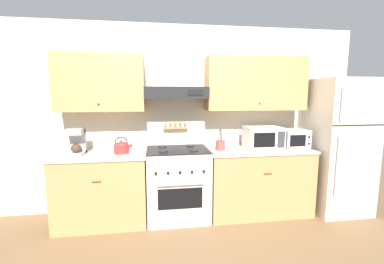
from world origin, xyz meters
TOP-DOWN VIEW (x-y plane):
  - ground_plane at (0.00, 0.00)m, footprint 16.00×16.00m
  - wall_back at (0.07, 0.64)m, footprint 5.20×0.46m
  - counter_left at (-0.95, 0.35)m, footprint 1.10×0.69m
  - counter_right at (1.09, 0.35)m, footprint 1.39×0.69m
  - stove_range at (0.00, 0.35)m, footprint 0.79×0.69m
  - refrigerator at (2.21, 0.29)m, footprint 0.73×0.79m
  - tea_kettle at (-0.70, 0.32)m, footprint 0.23×0.18m
  - coffee_maker at (-1.22, 0.35)m, footprint 0.18×0.23m
  - microwave at (1.16, 0.33)m, footprint 0.47×0.35m
  - utensil_crock at (0.56, 0.32)m, footprint 0.12×0.12m
  - toaster_oven at (1.59, 0.32)m, footprint 0.34×0.31m

SIDE VIEW (x-z plane):
  - ground_plane at x=0.00m, z-range 0.00..0.00m
  - counter_right at x=1.09m, z-range 0.00..0.90m
  - counter_left at x=-0.95m, z-range 0.00..0.90m
  - stove_range at x=0.00m, z-range -0.07..1.00m
  - refrigerator at x=2.21m, z-range 0.00..1.83m
  - utensil_crock at x=0.56m, z-range 0.82..1.10m
  - tea_kettle at x=-0.70m, z-range 0.87..1.07m
  - toaster_oven at x=1.59m, z-range 0.90..1.14m
  - microwave at x=1.16m, z-range 0.90..1.19m
  - coffee_maker at x=-1.22m, z-range 0.90..1.21m
  - wall_back at x=0.07m, z-range 0.18..2.73m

